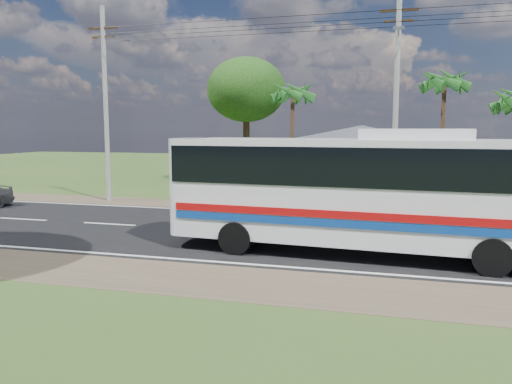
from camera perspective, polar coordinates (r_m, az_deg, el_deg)
ground at (r=19.77m, az=6.50°, el=-5.01°), size 120.00×120.00×0.00m
road at (r=19.76m, az=6.50°, el=-4.99°), size 120.00×16.00×0.03m
house at (r=32.19m, az=11.90°, el=4.34°), size 12.40×10.00×5.00m
utility_poles at (r=25.64m, az=14.97°, el=10.55°), size 32.80×2.22×11.00m
palm_mid at (r=34.87m, az=20.75°, el=11.67°), size 2.80×2.80×8.20m
palm_far at (r=35.86m, az=4.21°, el=11.20°), size 2.80×2.80×7.70m
tree_behind_house at (r=38.78m, az=-1.13°, el=11.57°), size 6.00×6.00×9.61m
coach_bus at (r=16.65m, az=13.75°, el=0.86°), size 13.60×3.63×4.18m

